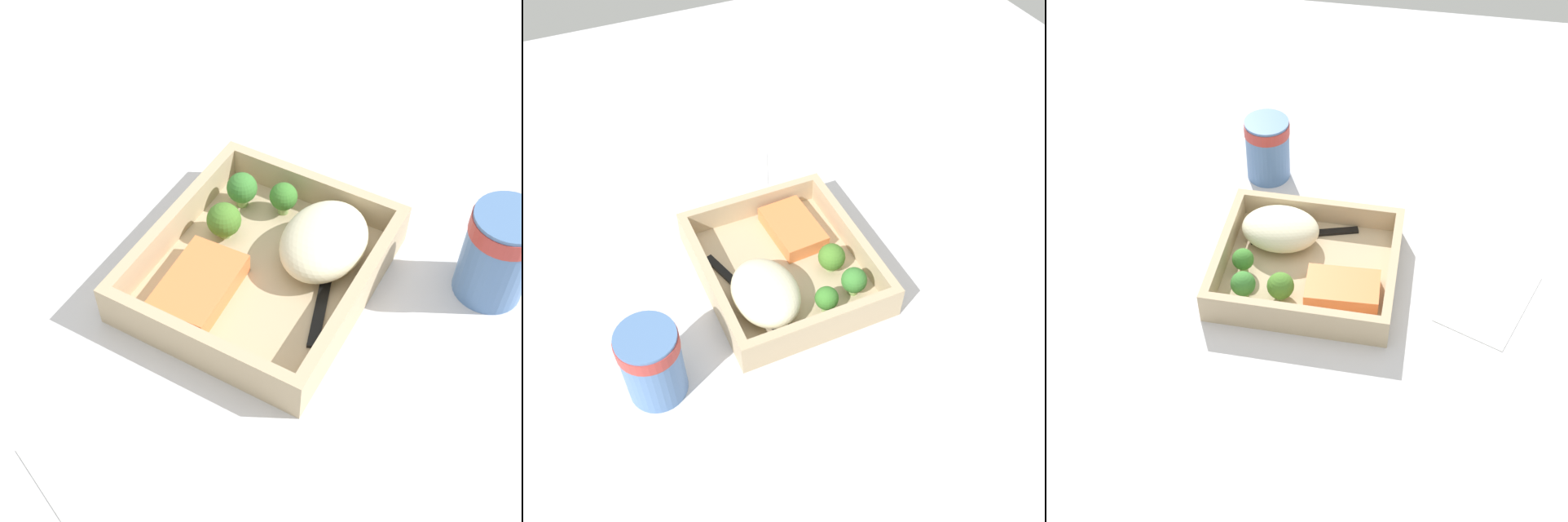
# 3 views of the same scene
# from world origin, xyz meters

# --- Properties ---
(ground_plane) EXTENTS (1.60, 1.60, 0.02)m
(ground_plane) POSITION_xyz_m (0.00, 0.00, -0.01)
(ground_plane) COLOR silver
(takeout_tray) EXTENTS (0.25, 0.22, 0.01)m
(takeout_tray) POSITION_xyz_m (0.00, 0.00, 0.01)
(takeout_tray) COLOR tan
(takeout_tray) RESTS_ON ground_plane
(tray_rim) EXTENTS (0.25, 0.22, 0.04)m
(tray_rim) POSITION_xyz_m (0.00, 0.00, 0.03)
(tray_rim) COLOR tan
(tray_rim) RESTS_ON takeout_tray
(salmon_fillet) EXTENTS (0.10, 0.07, 0.02)m
(salmon_fillet) POSITION_xyz_m (-0.05, 0.04, 0.02)
(salmon_fillet) COLOR #F47C42
(salmon_fillet) RESTS_ON takeout_tray
(mashed_potatoes) EXTENTS (0.11, 0.08, 0.05)m
(mashed_potatoes) POSITION_xyz_m (0.05, -0.05, 0.04)
(mashed_potatoes) COLOR beige
(mashed_potatoes) RESTS_ON takeout_tray
(broccoli_floret_1) EXTENTS (0.03, 0.03, 0.04)m
(broccoli_floret_1) POSITION_xyz_m (0.09, 0.02, 0.03)
(broccoli_floret_1) COLOR #85A85E
(broccoli_floret_1) RESTS_ON takeout_tray
(broccoli_floret_2) EXTENTS (0.04, 0.04, 0.04)m
(broccoli_floret_2) POSITION_xyz_m (0.03, 0.06, 0.03)
(broccoli_floret_2) COLOR #7D9C57
(broccoli_floret_2) RESTS_ON takeout_tray
(broccoli_floret_3) EXTENTS (0.03, 0.03, 0.04)m
(broccoli_floret_3) POSITION_xyz_m (0.07, 0.06, 0.04)
(broccoli_floret_3) COLOR #80A557
(broccoli_floret_3) RESTS_ON takeout_tray
(fork) EXTENTS (0.16, 0.06, 0.00)m
(fork) POSITION_xyz_m (0.03, -0.06, 0.01)
(fork) COLOR black
(fork) RESTS_ON takeout_tray
(paper_cup) EXTENTS (0.07, 0.07, 0.10)m
(paper_cup) POSITION_xyz_m (0.10, -0.20, 0.06)
(paper_cup) COLOR #4E74AC
(paper_cup) RESTS_ON ground_plane
(receipt_slip) EXTENTS (0.15, 0.18, 0.00)m
(receipt_slip) POSITION_xyz_m (-0.25, 0.00, 0.00)
(receipt_slip) COLOR white
(receipt_slip) RESTS_ON ground_plane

